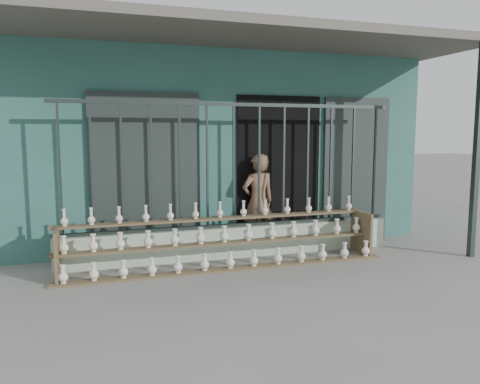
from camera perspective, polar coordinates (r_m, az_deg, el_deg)
name	(u,v)px	position (r m, az deg, el deg)	size (l,w,h in m)	color
ground	(265,283)	(5.80, 3.07, -11.04)	(60.00, 60.00, 0.00)	slate
workshop_building	(192,143)	(9.58, -5.90, 5.98)	(7.40, 6.60, 3.21)	#2C5D54
parapet_wall	(234,242)	(6.92, -0.76, -6.08)	(5.00, 0.20, 0.45)	#B4CDAF
security_fence	(234,166)	(6.76, -0.78, 3.24)	(5.00, 0.04, 1.80)	#283330
shelf_rack	(225,240)	(6.43, -1.85, -5.85)	(4.50, 0.68, 0.85)	brown
elderly_woman	(258,202)	(7.28, 2.22, -1.22)	(0.55, 0.36, 1.50)	brown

